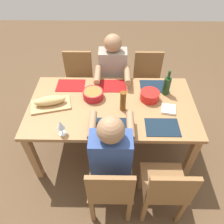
{
  "coord_description": "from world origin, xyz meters",
  "views": [
    {
      "loc": [
        -0.02,
        1.67,
        2.29
      ],
      "look_at": [
        0.0,
        0.0,
        0.63
      ],
      "focal_mm": 34.87,
      "sensor_mm": 36.0,
      "label": 1
    }
  ],
  "objects_px": {
    "dining_table": "(112,110)",
    "chair_near_left": "(147,80)",
    "serving_bowl_greens": "(150,95)",
    "cutting_board": "(51,105)",
    "bread_loaf": "(50,101)",
    "serving_bowl_fruit": "(93,94)",
    "wine_glass": "(61,125)",
    "diner_far_center": "(111,156)",
    "diner_near_center": "(113,74)",
    "chair_near_center": "(113,79)",
    "chair_near_right": "(78,79)",
    "chair_far_left": "(166,189)",
    "napkin_stack": "(168,109)",
    "chair_far_center": "(111,188)",
    "beer_bottle": "(123,101)",
    "wine_bottle": "(167,85)"
  },
  "relations": [
    {
      "from": "chair_far_left",
      "to": "bread_loaf",
      "type": "xyz_separation_m",
      "value": [
        1.12,
        -0.77,
        0.32
      ]
    },
    {
      "from": "chair_far_left",
      "to": "wine_glass",
      "type": "distance_m",
      "value": 1.08
    },
    {
      "from": "chair_far_center",
      "to": "napkin_stack",
      "type": "relative_size",
      "value": 6.07
    },
    {
      "from": "chair_far_center",
      "to": "wine_bottle",
      "type": "height_order",
      "value": "wine_bottle"
    },
    {
      "from": "napkin_stack",
      "to": "dining_table",
      "type": "bearing_deg",
      "value": -7.45
    },
    {
      "from": "dining_table",
      "to": "chair_near_left",
      "type": "relative_size",
      "value": 2.05
    },
    {
      "from": "wine_glass",
      "to": "chair_near_left",
      "type": "bearing_deg",
      "value": -127.86
    },
    {
      "from": "chair_near_right",
      "to": "wine_glass",
      "type": "distance_m",
      "value": 1.25
    },
    {
      "from": "chair_far_center",
      "to": "chair_far_left",
      "type": "xyz_separation_m",
      "value": [
        -0.48,
        0.0,
        0.0
      ]
    },
    {
      "from": "wine_bottle",
      "to": "bread_loaf",
      "type": "bearing_deg",
      "value": 9.93
    },
    {
      "from": "chair_near_left",
      "to": "wine_glass",
      "type": "height_order",
      "value": "wine_glass"
    },
    {
      "from": "bread_loaf",
      "to": "napkin_stack",
      "type": "distance_m",
      "value": 1.21
    },
    {
      "from": "beer_bottle",
      "to": "napkin_stack",
      "type": "bearing_deg",
      "value": 179.24
    },
    {
      "from": "chair_near_right",
      "to": "chair_near_center",
      "type": "bearing_deg",
      "value": 180.0
    },
    {
      "from": "wine_glass",
      "to": "cutting_board",
      "type": "bearing_deg",
      "value": -63.69
    },
    {
      "from": "serving_bowl_fruit",
      "to": "serving_bowl_greens",
      "type": "bearing_deg",
      "value": 178.07
    },
    {
      "from": "dining_table",
      "to": "chair_far_left",
      "type": "bearing_deg",
      "value": 121.14
    },
    {
      "from": "chair_near_left",
      "to": "chair_near_right",
      "type": "height_order",
      "value": "same"
    },
    {
      "from": "dining_table",
      "to": "serving_bowl_greens",
      "type": "xyz_separation_m",
      "value": [
        -0.4,
        -0.09,
        0.14
      ]
    },
    {
      "from": "serving_bowl_greens",
      "to": "cutting_board",
      "type": "distance_m",
      "value": 1.04
    },
    {
      "from": "chair_far_left",
      "to": "chair_near_right",
      "type": "xyz_separation_m",
      "value": [
        0.96,
        -1.59,
        0.0
      ]
    },
    {
      "from": "diner_far_center",
      "to": "chair_far_left",
      "type": "xyz_separation_m",
      "value": [
        -0.48,
        0.18,
        -0.21
      ]
    },
    {
      "from": "serving_bowl_fruit",
      "to": "serving_bowl_greens",
      "type": "height_order",
      "value": "serving_bowl_greens"
    },
    {
      "from": "chair_near_left",
      "to": "chair_far_left",
      "type": "xyz_separation_m",
      "value": [
        0.0,
        1.59,
        0.0
      ]
    },
    {
      "from": "chair_near_left",
      "to": "bread_loaf",
      "type": "distance_m",
      "value": 1.42
    },
    {
      "from": "serving_bowl_fruit",
      "to": "wine_glass",
      "type": "xyz_separation_m",
      "value": [
        0.24,
        0.51,
        0.07
      ]
    },
    {
      "from": "chair_far_left",
      "to": "diner_near_center",
      "type": "distance_m",
      "value": 1.5
    },
    {
      "from": "chair_far_left",
      "to": "wine_glass",
      "type": "height_order",
      "value": "wine_glass"
    },
    {
      "from": "chair_far_left",
      "to": "serving_bowl_fruit",
      "type": "bearing_deg",
      "value": -52.93
    },
    {
      "from": "chair_far_center",
      "to": "chair_near_center",
      "type": "distance_m",
      "value": 1.59
    },
    {
      "from": "dining_table",
      "to": "chair_near_center",
      "type": "xyz_separation_m",
      "value": [
        0.0,
        -0.79,
        -0.17
      ]
    },
    {
      "from": "serving_bowl_greens",
      "to": "bread_loaf",
      "type": "relative_size",
      "value": 0.63
    },
    {
      "from": "chair_near_right",
      "to": "wine_bottle",
      "type": "height_order",
      "value": "wine_bottle"
    },
    {
      "from": "diner_far_center",
      "to": "bread_loaf",
      "type": "relative_size",
      "value": 3.75
    },
    {
      "from": "serving_bowl_greens",
      "to": "chair_near_left",
      "type": "bearing_deg",
      "value": -96.61
    },
    {
      "from": "cutting_board",
      "to": "chair_far_left",
      "type": "bearing_deg",
      "value": 145.32
    },
    {
      "from": "diner_near_center",
      "to": "napkin_stack",
      "type": "height_order",
      "value": "diner_near_center"
    },
    {
      "from": "chair_near_center",
      "to": "diner_near_center",
      "type": "distance_m",
      "value": 0.28
    },
    {
      "from": "bread_loaf",
      "to": "wine_glass",
      "type": "relative_size",
      "value": 1.93
    },
    {
      "from": "serving_bowl_greens",
      "to": "bread_loaf",
      "type": "bearing_deg",
      "value": 6.22
    },
    {
      "from": "chair_near_left",
      "to": "chair_near_right",
      "type": "distance_m",
      "value": 0.96
    },
    {
      "from": "chair_far_center",
      "to": "diner_far_center",
      "type": "distance_m",
      "value": 0.28
    },
    {
      "from": "diner_near_center",
      "to": "bread_loaf",
      "type": "relative_size",
      "value": 3.75
    },
    {
      "from": "diner_far_center",
      "to": "chair_near_right",
      "type": "distance_m",
      "value": 1.5
    },
    {
      "from": "chair_far_left",
      "to": "serving_bowl_fruit",
      "type": "relative_size",
      "value": 3.86
    },
    {
      "from": "serving_bowl_fruit",
      "to": "napkin_stack",
      "type": "xyz_separation_m",
      "value": [
        -0.78,
        0.19,
        -0.04
      ]
    },
    {
      "from": "diner_far_center",
      "to": "chair_near_right",
      "type": "height_order",
      "value": "diner_far_center"
    },
    {
      "from": "bread_loaf",
      "to": "chair_near_left",
      "type": "bearing_deg",
      "value": -143.82
    },
    {
      "from": "diner_near_center",
      "to": "cutting_board",
      "type": "bearing_deg",
      "value": 44.84
    },
    {
      "from": "chair_near_left",
      "to": "wine_bottle",
      "type": "bearing_deg",
      "value": 100.0
    }
  ]
}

